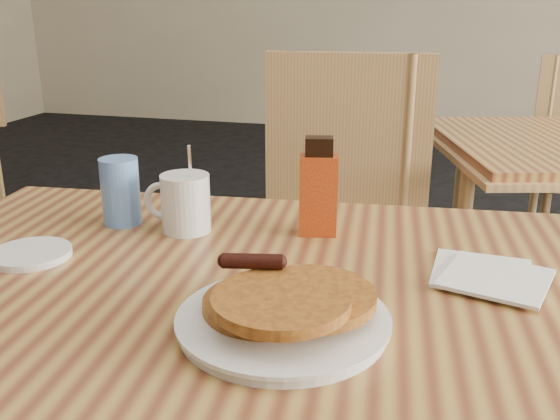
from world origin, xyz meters
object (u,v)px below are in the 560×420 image
object	(u,v)px
main_table	(259,308)
pancake_plate	(284,311)
coffee_mug	(184,202)
syrup_bottle	(318,190)
chair_main_far	(339,210)
blue_tumbler	(121,191)

from	to	relation	value
main_table	pancake_plate	bearing A→B (deg)	-59.09
coffee_mug	main_table	bearing A→B (deg)	-33.78
pancake_plate	syrup_bottle	world-z (taller)	syrup_bottle
syrup_bottle	chair_main_far	bearing A→B (deg)	83.42
main_table	coffee_mug	xyz separation A→B (m)	(-0.20, 0.19, 0.10)
main_table	pancake_plate	world-z (taller)	pancake_plate
chair_main_far	pancake_plate	xyz separation A→B (m)	(0.08, -0.89, 0.16)
coffee_mug	syrup_bottle	xyz separation A→B (m)	(0.24, 0.05, 0.03)
chair_main_far	syrup_bottle	distance (m)	0.58
main_table	blue_tumbler	world-z (taller)	blue_tumbler
coffee_mug	syrup_bottle	distance (m)	0.25
blue_tumbler	coffee_mug	bearing A→B (deg)	-2.89
chair_main_far	coffee_mug	distance (m)	0.65
pancake_plate	blue_tumbler	distance (m)	0.51
coffee_mug	blue_tumbler	world-z (taller)	coffee_mug
coffee_mug	blue_tumbler	size ratio (longest dim) A/B	1.32
main_table	coffee_mug	size ratio (longest dim) A/B	8.21
syrup_bottle	blue_tumbler	size ratio (longest dim) A/B	1.41
main_table	chair_main_far	distance (m)	0.78
pancake_plate	coffee_mug	xyz separation A→B (m)	(-0.27, 0.31, 0.03)
pancake_plate	blue_tumbler	world-z (taller)	blue_tumbler
main_table	coffee_mug	world-z (taller)	coffee_mug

